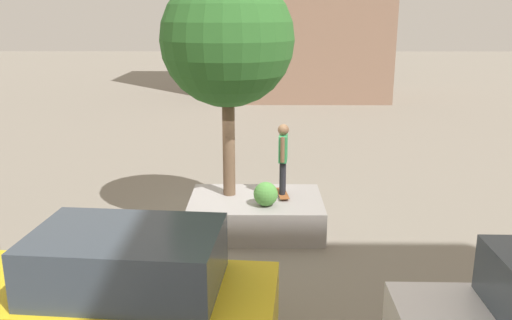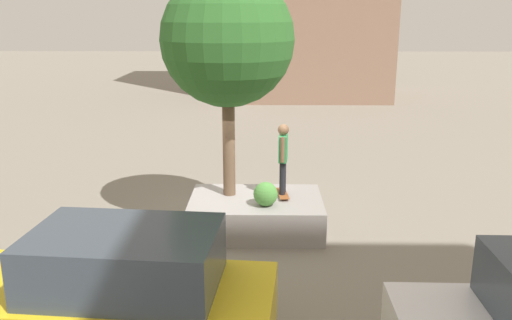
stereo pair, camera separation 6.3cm
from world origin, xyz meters
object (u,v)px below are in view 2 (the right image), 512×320
planter_ledge (256,214)px  skateboard (283,194)px  skateboarder (283,154)px  passerby_with_bag (157,268)px  sedan_parked (117,300)px  plaza_tree (227,41)px

planter_ledge → skateboard: (-0.61, -0.17, 0.43)m
skateboarder → passerby_with_bag: (2.13, 3.88, -0.86)m
planter_ledge → skateboard: size_ratio=3.65×
skateboarder → planter_ledge: bearing=15.7°
planter_ledge → skateboard: bearing=-164.3°
skateboard → sedan_parked: 5.66m
planter_ledge → skateboarder: size_ratio=1.86×
sedan_parked → plaza_tree: bearing=-103.0°
skateboard → skateboarder: skateboarder is taller
planter_ledge → skateboard: skateboard is taller
plaza_tree → passerby_with_bag: bearing=77.1°
plaza_tree → sedan_parked: (1.20, 5.21, -3.19)m
skateboarder → sedan_parked: bearing=64.6°
plaza_tree → sedan_parked: 6.23m
sedan_parked → passerby_with_bag: sedan_parked is taller
sedan_parked → skateboard: bearing=-115.4°
planter_ledge → plaza_tree: (0.62, -0.27, 3.85)m
skateboard → plaza_tree: bearing=-4.9°
skateboard → passerby_with_bag: passerby_with_bag is taller
passerby_with_bag → plaza_tree: bearing=-102.9°
planter_ledge → skateboard: 0.76m
planter_ledge → skateboarder: bearing=-164.3°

